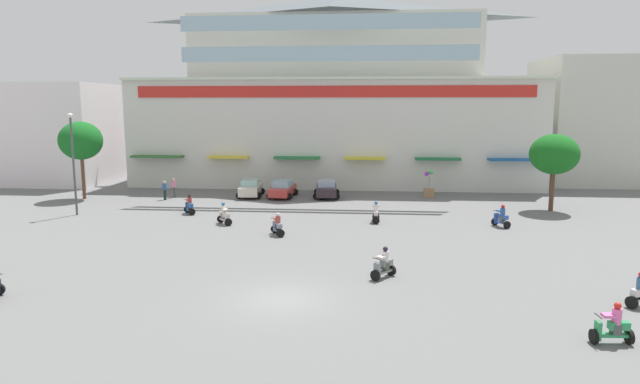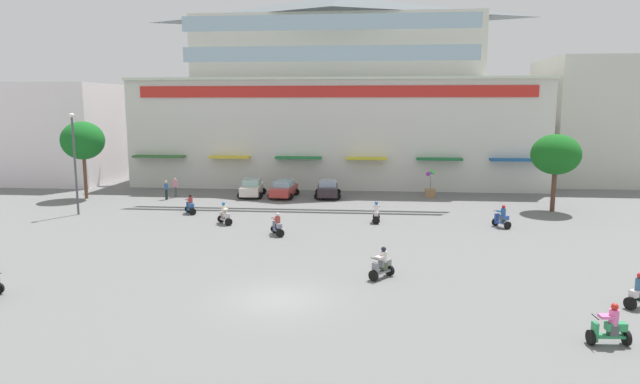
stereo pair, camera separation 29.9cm
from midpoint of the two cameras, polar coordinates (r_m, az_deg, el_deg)
ground_plane at (r=36.33m, az=-0.51°, el=-4.00°), size 128.00×128.00×0.00m
colonial_building at (r=58.82m, az=1.96°, el=9.46°), size 40.70×17.88×19.25m
flank_building_left at (r=65.21m, az=-26.57°, el=5.46°), size 13.99×8.96×10.35m
flank_building_right at (r=65.78m, az=26.97°, el=6.59°), size 11.35×11.86×12.94m
plaza_tree_0 at (r=52.16m, az=-23.25°, el=4.91°), size 3.64×3.78×6.77m
plaza_tree_1 at (r=45.92m, az=23.44°, el=3.58°), size 3.68×3.89×5.99m
parked_car_0 at (r=49.73m, az=-6.91°, el=0.43°), size 2.46×4.19×1.59m
parked_car_1 at (r=49.06m, az=-3.60°, el=0.32°), size 2.48×4.26×1.51m
parked_car_2 at (r=48.97m, az=0.98°, el=0.33°), size 2.53×4.15×1.53m
scooter_rider_0 at (r=26.34m, az=30.55°, el=-9.05°), size 1.39×1.11×1.50m
scooter_rider_2 at (r=42.77m, az=-13.11°, el=-1.37°), size 1.19×1.40×1.54m
scooter_rider_3 at (r=21.98m, az=28.23°, el=-12.32°), size 1.39×0.61×1.51m
scooter_rider_4 at (r=26.61m, az=6.78°, el=-7.56°), size 1.26×1.35×1.54m
scooter_rider_5 at (r=38.64m, az=-9.66°, el=-2.38°), size 1.30×1.44×1.54m
scooter_rider_6 at (r=34.99m, az=-4.19°, el=-3.51°), size 1.10×1.53×1.48m
scooter_rider_7 at (r=39.08m, az=18.57°, el=-2.57°), size 1.11×1.41×1.56m
scooter_rider_8 at (r=38.84m, az=6.08°, el=-2.25°), size 0.54×1.44×1.53m
pedestrian_0 at (r=50.63m, az=-14.61°, el=0.58°), size 0.45×0.45×1.72m
pedestrian_1 at (r=49.58m, az=-15.50°, el=0.32°), size 0.51×0.51×1.67m
streetlamp_near at (r=44.71m, az=-23.94°, el=3.36°), size 0.40×0.40×7.59m
balloon_vendor_cart at (r=49.92m, az=11.54°, el=0.76°), size 0.91×0.86×2.51m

